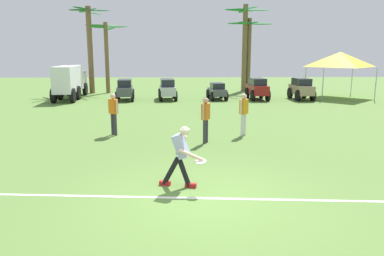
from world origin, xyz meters
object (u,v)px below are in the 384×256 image
at_px(frisbee_in_flight, 201,162).
at_px(parked_car_slot_e, 301,88).
at_px(teammate_near_sideline, 206,116).
at_px(palm_tree_far_right, 249,48).
at_px(frisbee_thrower, 181,153).
at_px(parked_car_slot_c, 217,91).
at_px(teammate_deep, 113,110).
at_px(palm_tree_far_left, 90,44).
at_px(parked_car_slot_d, 257,88).
at_px(box_truck, 70,80).
at_px(palm_tree_left_of_centre, 107,49).
at_px(palm_tree_right_of_centre, 245,42).
at_px(parked_car_slot_b, 167,89).
at_px(teammate_midfield, 244,111).
at_px(event_tent, 340,59).
at_px(parked_car_slot_a, 125,89).

distance_m(frisbee_in_flight, parked_car_slot_e, 18.05).
bearing_deg(teammate_near_sideline, palm_tree_far_right, 75.58).
bearing_deg(frisbee_thrower, parked_car_slot_c, 81.74).
relative_size(frisbee_thrower, frisbee_in_flight, 3.92).
bearing_deg(parked_car_slot_e, parked_car_slot_c, 177.18).
xyz_separation_m(parked_car_slot_c, palm_tree_far_right, (3.05, 5.72, 2.88)).
bearing_deg(teammate_deep, palm_tree_far_left, 105.97).
xyz_separation_m(frisbee_in_flight, parked_car_slot_e, (7.47, 16.43, 0.05)).
xyz_separation_m(palm_tree_far_left, palm_tree_far_right, (12.22, 1.55, -0.21)).
relative_size(parked_car_slot_d, palm_tree_far_left, 0.38).
bearing_deg(parked_car_slot_d, box_truck, 175.86).
height_order(palm_tree_left_of_centre, palm_tree_right_of_centre, palm_tree_right_of_centre).
height_order(box_truck, palm_tree_far_right, palm_tree_far_right).
bearing_deg(teammate_near_sideline, palm_tree_far_left, 115.09).
height_order(frisbee_in_flight, parked_car_slot_e, parked_car_slot_e).
height_order(parked_car_slot_d, palm_tree_right_of_centre, palm_tree_right_of_centre).
distance_m(frisbee_in_flight, palm_tree_right_of_centre, 23.04).
relative_size(parked_car_slot_b, parked_car_slot_c, 1.09).
relative_size(teammate_deep, palm_tree_far_right, 0.27).
relative_size(palm_tree_far_left, palm_tree_far_right, 1.12).
bearing_deg(parked_car_slot_e, teammate_deep, -134.75).
xyz_separation_m(teammate_near_sideline, parked_car_slot_b, (-1.73, 12.16, -0.22)).
bearing_deg(parked_car_slot_c, teammate_midfield, -90.26).
bearing_deg(box_truck, teammate_deep, -66.99).
relative_size(palm_tree_far_left, palm_tree_right_of_centre, 0.95).
height_order(frisbee_in_flight, event_tent, event_tent).
relative_size(frisbee_in_flight, parked_car_slot_a, 0.15).
xyz_separation_m(teammate_midfield, parked_car_slot_c, (0.05, 10.98, -0.38)).
xyz_separation_m(teammate_near_sideline, teammate_deep, (-3.35, 1.35, 0.00)).
relative_size(parked_car_slot_d, palm_tree_far_right, 0.42).
bearing_deg(parked_car_slot_c, frisbee_in_flight, -96.64).
bearing_deg(parked_car_slot_d, palm_tree_left_of_centre, 157.22).
bearing_deg(parked_car_slot_a, palm_tree_far_right, 32.83).
bearing_deg(box_truck, palm_tree_left_of_centre, 62.77).
bearing_deg(teammate_deep, palm_tree_right_of_centre, 65.19).
xyz_separation_m(frisbee_thrower, box_truck, (-7.41, 17.14, 0.43)).
bearing_deg(box_truck, parked_car_slot_b, -6.33).
relative_size(frisbee_in_flight, box_truck, 0.06).
relative_size(parked_car_slot_b, box_truck, 0.42).
relative_size(teammate_near_sideline, palm_tree_far_right, 0.27).
bearing_deg(teammate_midfield, palm_tree_far_left, 121.04).
relative_size(teammate_near_sideline, teammate_deep, 1.00).
xyz_separation_m(teammate_near_sideline, box_truck, (-8.25, 12.89, 0.29)).
bearing_deg(parked_car_slot_e, palm_tree_far_right, 112.42).
bearing_deg(parked_car_slot_b, palm_tree_right_of_centre, 43.14).
distance_m(frisbee_thrower, palm_tree_far_left, 21.84).
bearing_deg(teammate_midfield, frisbee_in_flight, -108.32).
height_order(frisbee_thrower, teammate_midfield, teammate_midfield).
height_order(palm_tree_far_left, palm_tree_far_right, palm_tree_far_left).
relative_size(parked_car_slot_a, parked_car_slot_d, 1.03).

